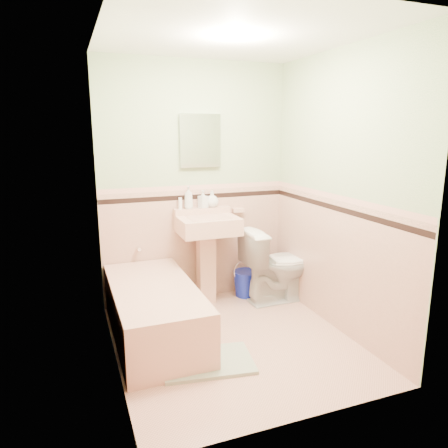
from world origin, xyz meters
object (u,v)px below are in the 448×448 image
object	(u,v)px
bucket	(246,283)
soap_bottle_left	(188,198)
bathtub	(154,313)
shoe	(198,354)
sink	(208,261)
soap_bottle_mid	(203,199)
soap_bottle_right	(212,199)
toilet	(279,264)
medicine_cabinet	(200,141)

from	to	relation	value
bucket	soap_bottle_left	bearing A→B (deg)	168.91
bathtub	shoe	size ratio (longest dim) A/B	11.05
sink	soap_bottle_mid	world-z (taller)	soap_bottle_mid
soap_bottle_left	soap_bottle_right	world-z (taller)	soap_bottle_left
soap_bottle_right	shoe	xyz separation A→B (m)	(-0.55, -1.22, -1.04)
soap_bottle_left	soap_bottle_mid	world-z (taller)	soap_bottle_left
sink	toilet	size ratio (longest dim) A/B	1.17
bathtub	shoe	world-z (taller)	bathtub
medicine_cabinet	soap_bottle_mid	distance (m)	0.60
soap_bottle_mid	shoe	xyz separation A→B (m)	(-0.45, -1.22, -1.04)
sink	bucket	distance (m)	0.57
soap_bottle_left	soap_bottle_right	xyz separation A→B (m)	(0.26, 0.00, -0.03)
bathtub	medicine_cabinet	world-z (taller)	medicine_cabinet
bathtub	sink	size ratio (longest dim) A/B	1.59
bucket	bathtub	bearing A→B (deg)	-152.76
medicine_cabinet	soap_bottle_mid	xyz separation A→B (m)	(0.01, -0.03, -0.60)
medicine_cabinet	soap_bottle_right	xyz separation A→B (m)	(0.11, -0.03, -0.61)
medicine_cabinet	soap_bottle_right	world-z (taller)	medicine_cabinet
bucket	shoe	size ratio (longest dim) A/B	2.10
soap_bottle_right	soap_bottle_mid	bearing A→B (deg)	180.00
soap_bottle_left	medicine_cabinet	bearing A→B (deg)	11.70
sink	shoe	distance (m)	1.21
toilet	bucket	distance (m)	0.45
soap_bottle_right	bucket	size ratio (longest dim) A/B	0.61
soap_bottle_left	shoe	bearing A→B (deg)	-103.46
sink	shoe	size ratio (longest dim) A/B	6.95
soap_bottle_left	bucket	world-z (taller)	soap_bottle_left
medicine_cabinet	soap_bottle_mid	world-z (taller)	medicine_cabinet
toilet	soap_bottle_left	bearing A→B (deg)	66.99
soap_bottle_left	soap_bottle_mid	bearing A→B (deg)	0.00
bucket	shoe	bearing A→B (deg)	-129.32
bathtub	soap_bottle_mid	bearing A→B (deg)	45.68
soap_bottle_mid	soap_bottle_right	distance (m)	0.10
medicine_cabinet	shoe	bearing A→B (deg)	-109.25
bathtub	soap_bottle_mid	xyz separation A→B (m)	(0.69, 0.71, 0.87)
soap_bottle_right	bucket	bearing A→B (deg)	-18.75
soap_bottle_left	toilet	distance (m)	1.20
toilet	soap_bottle_mid	bearing A→B (deg)	62.83
sink	soap_bottle_mid	bearing A→B (deg)	85.77
bucket	soap_bottle_right	bearing A→B (deg)	161.25
soap_bottle_left	toilet	bearing A→B (deg)	-21.79
sink	soap_bottle_right	world-z (taller)	soap_bottle_right
bathtub	bucket	size ratio (longest dim) A/B	5.27
sink	shoe	world-z (taller)	sink
toilet	shoe	xyz separation A→B (m)	(-1.18, -0.87, -0.35)
bucket	toilet	bearing A→B (deg)	-40.43
toilet	bucket	bearing A→B (deg)	48.34
bathtub	medicine_cabinet	xyz separation A→B (m)	(0.68, 0.74, 1.47)
bucket	medicine_cabinet	bearing A→B (deg)	162.18
soap_bottle_left	soap_bottle_right	size ratio (longest dim) A/B	1.34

